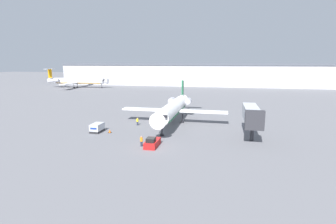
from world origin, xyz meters
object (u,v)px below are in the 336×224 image
at_px(airplane_parked_far_left, 77,81).
at_px(jet_bridge, 252,115).
at_px(worker_by_wing, 137,121).
at_px(luggage_cart, 97,128).
at_px(worker_near_tug, 141,141).
at_px(traffic_cone_left, 110,131).
at_px(pushback_tug, 152,143).
at_px(airplane_main, 173,108).

xyz_separation_m(airplane_parked_far_left, jet_bridge, (86.46, -83.33, 0.69)).
bearing_deg(worker_by_wing, luggage_cart, -130.67).
distance_m(worker_near_tug, airplane_parked_far_left, 115.05).
bearing_deg(worker_by_wing, jet_bridge, -11.00).
height_order(worker_by_wing, traffic_cone_left, worker_by_wing).
height_order(traffic_cone_left, airplane_parked_far_left, airplane_parked_far_left).
bearing_deg(jet_bridge, luggage_cart, -175.19).
bearing_deg(pushback_tug, airplane_main, 89.15).
relative_size(luggage_cart, worker_by_wing, 1.83).
xyz_separation_m(pushback_tug, jet_bridge, (17.04, 9.34, 3.79)).
distance_m(traffic_cone_left, airplane_parked_far_left, 104.00).
relative_size(airplane_main, traffic_cone_left, 39.01).
relative_size(traffic_cone_left, airplane_parked_far_left, 0.02).
height_order(worker_near_tug, worker_by_wing, worker_near_tug).
bearing_deg(airplane_parked_far_left, jet_bridge, -43.94).
relative_size(worker_near_tug, worker_by_wing, 1.04).
distance_m(luggage_cart, jet_bridge, 31.05).
bearing_deg(luggage_cart, airplane_main, 38.52).
height_order(pushback_tug, worker_near_tug, worker_near_tug).
relative_size(traffic_cone_left, jet_bridge, 0.06).
bearing_deg(luggage_cart, airplane_parked_far_left, 122.97).
bearing_deg(luggage_cart, worker_near_tug, -31.05).
relative_size(luggage_cart, traffic_cone_left, 4.38).
height_order(pushback_tug, luggage_cart, luggage_cart).
height_order(luggage_cart, worker_by_wing, luggage_cart).
distance_m(worker_by_wing, traffic_cone_left, 8.17).
relative_size(airplane_main, pushback_tug, 6.49).
bearing_deg(worker_by_wing, worker_near_tug, -68.97).
relative_size(airplane_main, worker_near_tug, 15.60).
bearing_deg(airplane_main, pushback_tug, -90.85).
bearing_deg(luggage_cart, jet_bridge, 4.81).
bearing_deg(pushback_tug, worker_by_wing, 117.70).
distance_m(airplane_main, worker_near_tug, 18.58).
xyz_separation_m(worker_near_tug, jet_bridge, (18.87, 9.73, 3.47)).
bearing_deg(worker_near_tug, airplane_main, 83.46).
distance_m(luggage_cart, worker_by_wing, 9.67).
bearing_deg(airplane_parked_far_left, airplane_main, -47.03).
relative_size(pushback_tug, luggage_cart, 1.37).
bearing_deg(traffic_cone_left, airplane_parked_far_left, 124.25).
bearing_deg(worker_by_wing, pushback_tug, -62.30).
distance_m(pushback_tug, luggage_cart, 15.27).
distance_m(worker_by_wing, airplane_parked_far_left, 100.15).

